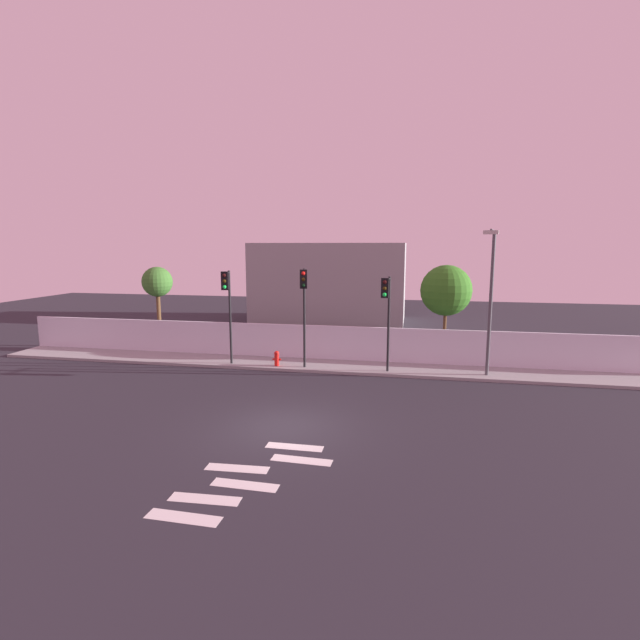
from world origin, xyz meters
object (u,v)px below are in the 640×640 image
Objects in this scene: traffic_light_right at (304,297)px; street_lamp_curbside at (491,291)px; roadside_tree_midleft at (446,291)px; fire_hydrant at (277,358)px; traffic_light_center at (227,298)px; roadside_tree_leftmost at (157,283)px; traffic_light_left at (387,304)px.

street_lamp_curbside is (8.62, 0.37, 0.45)m from traffic_light_right.
roadside_tree_midleft reaches higher than traffic_light_right.
street_lamp_curbside is at bearing -64.58° from roadside_tree_midleft.
traffic_light_right is at bearing -16.53° from fire_hydrant.
fire_hydrant is (2.36, 0.48, -3.07)m from traffic_light_center.
street_lamp_curbside reaches higher than traffic_light_center.
street_lamp_curbside is at bearing -0.48° from fire_hydrant.
roadside_tree_leftmost is at bearing 157.32° from fire_hydrant.
traffic_light_left is at bearing -125.46° from roadside_tree_midleft.
fire_hydrant is at bearing 163.47° from traffic_light_right.
traffic_light_left is 0.93× the size of traffic_light_right.
traffic_light_right is (3.90, 0.02, 0.09)m from traffic_light_center.
roadside_tree_midleft is (2.93, 4.11, 0.30)m from traffic_light_left.
fire_hydrant is at bearing 179.52° from street_lamp_curbside.
roadside_tree_midleft is at bearing 115.42° from street_lamp_curbside.
traffic_light_center is at bearing 179.20° from traffic_light_left.
traffic_light_right is 0.95× the size of roadside_tree_midleft.
traffic_light_right is 3.55m from fire_hydrant.
street_lamp_curbside is (12.52, 0.39, 0.54)m from traffic_light_center.
traffic_light_left is at bearing -6.08° from fire_hydrant.
street_lamp_curbside is 1.36× the size of roadside_tree_leftmost.
traffic_light_right is at bearing 0.31° from traffic_light_center.
traffic_light_center is 0.97× the size of roadside_tree_leftmost.
roadside_tree_midleft reaches higher than fire_hydrant.
roadside_tree_leftmost reaches higher than fire_hydrant.
traffic_light_center is 7.28m from roadside_tree_leftmost.
traffic_light_left is at bearing -173.85° from street_lamp_curbside.
roadside_tree_midleft is (16.87, -0.00, -0.15)m from roadside_tree_leftmost.
traffic_light_center is 0.71× the size of street_lamp_curbside.
roadside_tree_leftmost is at bearing 163.57° from traffic_light_left.
traffic_light_center is 3.90m from traffic_light_right.
street_lamp_curbside reaches higher than fire_hydrant.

